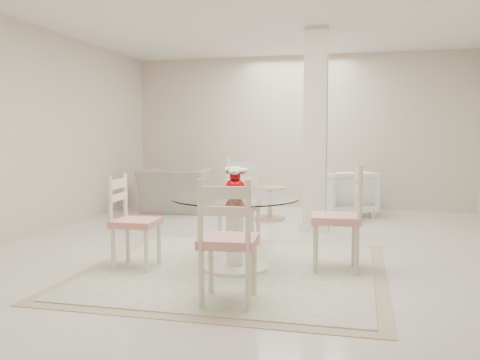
% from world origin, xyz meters
% --- Properties ---
extents(ground, '(7.00, 7.00, 0.00)m').
position_xyz_m(ground, '(0.00, 0.00, 0.00)').
color(ground, silver).
rests_on(ground, ground).
extents(room_shell, '(6.02, 7.02, 2.71)m').
position_xyz_m(room_shell, '(0.00, 0.00, 1.86)').
color(room_shell, beige).
rests_on(room_shell, ground).
extents(column, '(0.30, 0.30, 2.70)m').
position_xyz_m(column, '(0.50, 1.30, 1.35)').
color(column, beige).
rests_on(column, ground).
extents(area_rug, '(2.81, 2.81, 0.02)m').
position_xyz_m(area_rug, '(-0.05, -0.96, 0.01)').
color(area_rug, tan).
rests_on(area_rug, ground).
extents(dining_table, '(1.21, 1.21, 0.70)m').
position_xyz_m(dining_table, '(-0.05, -0.96, 0.36)').
color(dining_table, '#F7E9CB').
rests_on(dining_table, ground).
extents(red_vase, '(0.22, 0.21, 0.29)m').
position_xyz_m(red_vase, '(-0.05, -0.96, 0.85)').
color(red_vase, '#AD0508').
rests_on(red_vase, dining_table).
extents(dining_chair_east, '(0.48, 0.48, 1.12)m').
position_xyz_m(dining_chair_east, '(0.96, -0.77, 0.59)').
color(dining_chair_east, beige).
rests_on(dining_chair_east, ground).
extents(dining_chair_north, '(0.45, 0.46, 1.12)m').
position_xyz_m(dining_chair_north, '(-0.23, 0.04, 0.59)').
color(dining_chair_north, beige).
rests_on(dining_chair_north, ground).
extents(dining_chair_west, '(0.42, 0.41, 1.01)m').
position_xyz_m(dining_chair_west, '(-1.05, -1.15, 0.53)').
color(dining_chair_west, '#F7EECB').
rests_on(dining_chair_west, ground).
extents(dining_chair_south, '(0.47, 0.47, 1.07)m').
position_xyz_m(dining_chair_south, '(0.14, -1.96, 0.56)').
color(dining_chair_south, beige).
rests_on(dining_chair_south, ground).
extents(recliner_taupe, '(1.18, 1.05, 0.73)m').
position_xyz_m(recliner_taupe, '(-1.94, 2.46, 0.36)').
color(recliner_taupe, gray).
rests_on(recliner_taupe, ground).
extents(armchair_white, '(1.04, 1.05, 0.73)m').
position_xyz_m(armchair_white, '(0.88, 2.72, 0.37)').
color(armchair_white, white).
rests_on(armchair_white, ground).
extents(side_table, '(0.48, 0.48, 0.50)m').
position_xyz_m(side_table, '(-0.24, 2.02, 0.23)').
color(side_table, '#D2AD81').
rests_on(side_table, ground).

